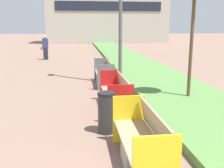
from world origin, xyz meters
TOP-DOWN VIEW (x-y plane):
  - planter_grass_strip at (3.20, 12.00)m, footprint 2.80×120.00m
  - building_backdrop at (4.00, 37.91)m, footprint 16.67×6.48m
  - bench_yellow_frame at (0.94, 3.07)m, footprint 0.65×1.95m
  - bench_red_frame at (0.94, 6.05)m, footprint 0.65×2.10m
  - bench_grey_frame at (0.94, 9.36)m, footprint 0.65×1.98m
  - litter_bin at (0.52, 4.52)m, footprint 0.38×0.38m
  - pedestrian_walking at (-2.37, 17.90)m, footprint 0.53×0.24m

SIDE VIEW (x-z plane):
  - planter_grass_strip at x=3.20m, z-range 0.00..0.18m
  - bench_yellow_frame at x=0.94m, z-range -0.11..0.83m
  - bench_grey_frame at x=0.94m, z-range -0.11..0.83m
  - bench_red_frame at x=0.94m, z-range -0.10..0.84m
  - litter_bin at x=0.52m, z-range 0.00..0.89m
  - pedestrian_walking at x=-2.37m, z-range 0.01..1.68m
  - building_backdrop at x=4.00m, z-range 0.00..8.90m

